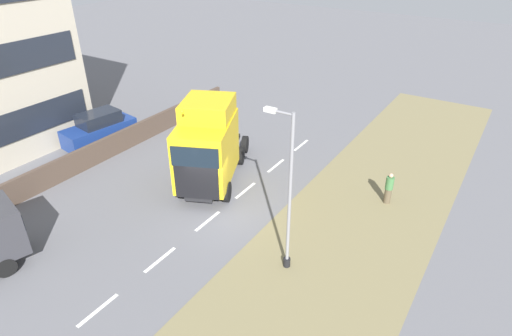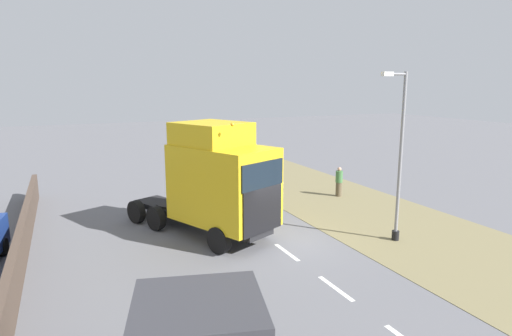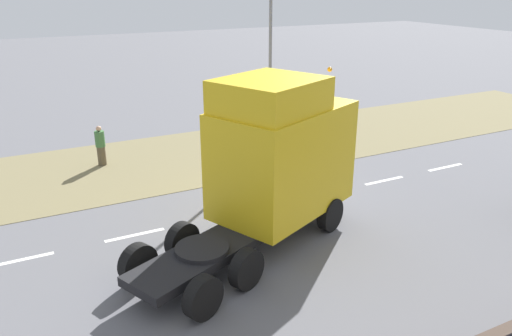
# 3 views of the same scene
# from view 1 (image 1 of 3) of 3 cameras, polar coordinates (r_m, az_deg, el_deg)

# --- Properties ---
(ground_plane) EXTENTS (120.00, 120.00, 0.00)m
(ground_plane) POSITION_cam_1_polar(r_m,az_deg,el_deg) (21.00, -4.93, -5.83)
(ground_plane) COLOR slate
(ground_plane) RESTS_ON ground
(grass_verge) EXTENTS (7.00, 44.00, 0.01)m
(grass_verge) POSITION_cam_1_polar(r_m,az_deg,el_deg) (18.66, 10.28, -11.44)
(grass_verge) COLOR olive
(grass_verge) RESTS_ON ground
(lane_markings) EXTENTS (0.16, 17.80, 0.00)m
(lane_markings) POSITION_cam_1_polar(r_m,az_deg,el_deg) (21.46, -3.81, -4.93)
(lane_markings) COLOR white
(lane_markings) RESTS_ON ground
(boundary_wall) EXTENTS (0.25, 24.00, 1.32)m
(boundary_wall) POSITION_cam_1_polar(r_m,az_deg,el_deg) (26.45, -20.80, 1.74)
(boundary_wall) COLOR #4C3D33
(boundary_wall) RESTS_ON ground
(lorry_cab) EXTENTS (5.24, 7.69, 4.89)m
(lorry_cab) POSITION_cam_1_polar(r_m,az_deg,el_deg) (21.88, -6.39, 2.92)
(lorry_cab) COLOR black
(lorry_cab) RESTS_ON ground
(parked_car) EXTENTS (2.42, 4.62, 2.18)m
(parked_car) POSITION_cam_1_polar(r_m,az_deg,el_deg) (28.61, -20.14, 4.82)
(parked_car) COLOR navy
(parked_car) RESTS_ON ground
(lamp_post) EXTENTS (1.27, 0.29, 6.72)m
(lamp_post) POSITION_cam_1_polar(r_m,az_deg,el_deg) (16.06, 4.20, -4.41)
(lamp_post) COLOR black
(lamp_post) RESTS_ON ground
(pedestrian) EXTENTS (0.39, 0.39, 1.68)m
(pedestrian) POSITION_cam_1_polar(r_m,az_deg,el_deg) (22.14, 17.28, -2.63)
(pedestrian) COLOR brown
(pedestrian) RESTS_ON ground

